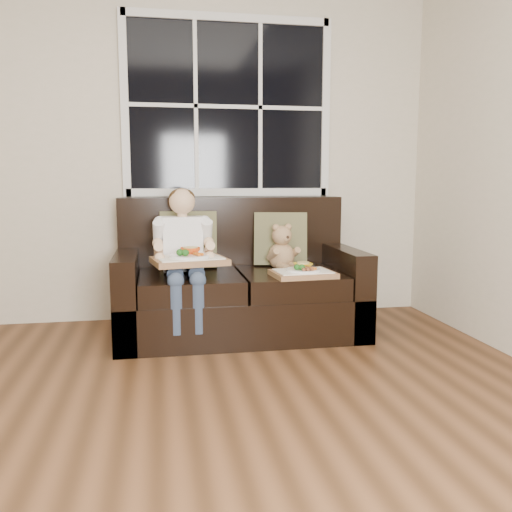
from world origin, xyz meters
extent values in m
plane|color=brown|center=(0.00, 0.00, 0.00)|extent=(5.00, 5.00, 0.00)
cube|color=beige|center=(0.00, 2.50, 1.35)|extent=(4.50, 0.02, 2.70)
cube|color=black|center=(0.66, 2.48, 1.65)|extent=(1.50, 0.02, 1.25)
cube|color=silver|center=(0.66, 2.47, 0.99)|extent=(1.58, 0.04, 0.06)
cube|color=silver|center=(0.66, 2.47, 2.30)|extent=(1.58, 0.04, 0.06)
cube|color=silver|center=(-0.12, 2.47, 1.65)|extent=(0.06, 0.04, 1.37)
cube|color=silver|center=(1.44, 2.47, 1.65)|extent=(0.06, 0.04, 1.37)
cube|color=silver|center=(0.66, 2.47, 1.65)|extent=(1.50, 0.03, 0.03)
cube|color=black|center=(0.66, 1.95, 0.15)|extent=(1.70, 0.90, 0.30)
cube|color=black|center=(-0.12, 1.95, 0.30)|extent=(0.15, 0.90, 0.60)
cube|color=black|center=(1.43, 1.95, 0.30)|extent=(0.15, 0.90, 0.60)
cube|color=black|center=(0.66, 2.33, 0.63)|extent=(1.70, 0.18, 0.66)
cube|color=black|center=(0.31, 1.87, 0.38)|extent=(0.68, 0.72, 0.15)
cube|color=black|center=(1.01, 1.87, 0.38)|extent=(0.68, 0.72, 0.15)
cube|color=olive|center=(0.32, 2.17, 0.65)|extent=(0.43, 0.23, 0.42)
cube|color=olive|center=(1.01, 2.17, 0.65)|extent=(0.42, 0.26, 0.41)
cube|color=white|center=(0.27, 2.00, 0.65)|extent=(0.27, 0.17, 0.38)
sphere|color=#DFB388|center=(0.27, 1.99, 0.94)|extent=(0.18, 0.18, 0.18)
ellipsoid|color=#372411|center=(0.27, 2.00, 0.97)|extent=(0.18, 0.18, 0.13)
cylinder|color=#313F56|center=(0.20, 1.79, 0.50)|extent=(0.11, 0.34, 0.11)
cylinder|color=#313F56|center=(0.34, 1.79, 0.50)|extent=(0.11, 0.34, 0.11)
cylinder|color=#313F56|center=(0.20, 1.54, 0.29)|extent=(0.09, 0.09, 0.32)
cylinder|color=#313F56|center=(0.34, 1.54, 0.29)|extent=(0.09, 0.09, 0.32)
cylinder|color=#DFB388|center=(0.11, 1.87, 0.69)|extent=(0.07, 0.33, 0.26)
cylinder|color=#DFB388|center=(0.43, 1.87, 0.69)|extent=(0.07, 0.33, 0.26)
ellipsoid|color=tan|center=(0.98, 2.03, 0.54)|extent=(0.23, 0.21, 0.20)
sphere|color=tan|center=(0.98, 2.01, 0.69)|extent=(0.18, 0.18, 0.14)
sphere|color=tan|center=(0.93, 2.02, 0.75)|extent=(0.05, 0.05, 0.05)
sphere|color=tan|center=(1.03, 2.02, 0.75)|extent=(0.05, 0.05, 0.05)
sphere|color=tan|center=(0.98, 1.96, 0.68)|extent=(0.06, 0.06, 0.06)
sphere|color=black|center=(0.98, 1.93, 0.69)|extent=(0.02, 0.02, 0.02)
cylinder|color=tan|center=(0.94, 1.92, 0.48)|extent=(0.08, 0.12, 0.06)
cylinder|color=tan|center=(1.03, 1.92, 0.48)|extent=(0.08, 0.12, 0.06)
cube|color=#A67C4B|center=(0.30, 1.74, 0.56)|extent=(0.52, 0.43, 0.04)
cube|color=white|center=(0.30, 1.74, 0.59)|extent=(0.46, 0.37, 0.01)
cylinder|color=white|center=(0.30, 1.73, 0.60)|extent=(0.27, 0.27, 0.02)
imported|color=#E54B13|center=(0.31, 1.78, 0.63)|extent=(0.15, 0.15, 0.04)
cylinder|color=tan|center=(0.31, 1.78, 0.63)|extent=(0.10, 0.10, 0.02)
ellipsoid|color=#2D6A21|center=(0.24, 1.69, 0.63)|extent=(0.05, 0.05, 0.04)
ellipsoid|color=#2D6A21|center=(0.27, 1.67, 0.63)|extent=(0.05, 0.05, 0.04)
cylinder|color=orange|center=(0.35, 1.68, 0.62)|extent=(0.05, 0.07, 0.02)
cube|color=#A67C4B|center=(1.05, 1.67, 0.47)|extent=(0.43, 0.34, 0.03)
cube|color=white|center=(1.05, 1.67, 0.49)|extent=(0.38, 0.29, 0.01)
cylinder|color=white|center=(1.05, 1.66, 0.50)|extent=(0.23, 0.23, 0.01)
imported|color=gold|center=(1.06, 1.70, 0.52)|extent=(0.14, 0.14, 0.03)
cylinder|color=tan|center=(1.06, 1.70, 0.52)|extent=(0.09, 0.09, 0.02)
ellipsoid|color=#2D6A21|center=(1.00, 1.62, 0.52)|extent=(0.04, 0.04, 0.04)
ellipsoid|color=#2D6A21|center=(1.02, 1.60, 0.52)|extent=(0.04, 0.04, 0.04)
cylinder|color=orange|center=(1.09, 1.61, 0.51)|extent=(0.04, 0.06, 0.02)
cylinder|color=brown|center=(1.05, 1.59, 0.51)|extent=(0.03, 0.08, 0.02)
camera|label=1|loc=(0.10, -1.79, 1.09)|focal=38.00mm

